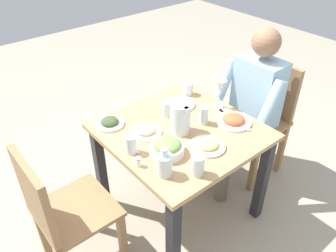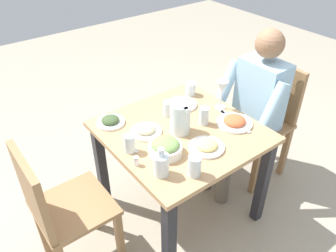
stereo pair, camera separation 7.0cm
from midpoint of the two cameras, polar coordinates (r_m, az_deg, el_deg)
name	(u,v)px [view 2 (the right image)]	position (r m, az deg, el deg)	size (l,w,h in m)	color
ground_plane	(179,209)	(2.53, 2.67, -13.70)	(8.00, 8.00, 0.00)	#9E937F
dining_table	(181,145)	(2.12, 3.10, -3.24)	(0.87, 0.87, 0.71)	tan
chair_near	(266,115)	(2.65, 16.89, 1.75)	(0.40, 0.40, 0.90)	#997047
chair_far	(58,208)	(1.93, -17.00, -13.09)	(0.40, 0.40, 0.90)	#997047
diner_near	(250,107)	(2.43, 14.47, 3.08)	(0.48, 0.53, 1.19)	#9EC6E0
water_pitcher	(180,118)	(1.98, 3.05, 1.32)	(0.16, 0.12, 0.19)	silver
salad_bowl	(165,147)	(1.85, 0.64, -3.61)	(0.19, 0.19, 0.09)	white
plate_yoghurt	(182,103)	(2.28, 3.23, 3.84)	(0.20, 0.20, 0.05)	white
plate_beans	(146,130)	(2.02, -2.74, -0.73)	(0.19, 0.19, 0.05)	white
plate_dolmas	(110,121)	(2.12, -8.73, 0.82)	(0.18, 0.18, 0.05)	white
plate_rice_curry	(234,122)	(2.13, 12.04, 0.71)	(0.22, 0.22, 0.05)	white
plate_fries	(207,146)	(1.91, 7.55, -3.32)	(0.20, 0.20, 0.05)	white
water_glass_near_left	(195,166)	(1.72, 5.67, -6.74)	(0.07, 0.07, 0.11)	silver
water_glass_center	(204,116)	(2.09, 7.06, 1.70)	(0.06, 0.06, 0.11)	silver
water_glass_far_left	(190,89)	(2.39, 4.64, 6.23)	(0.07, 0.07, 0.09)	silver
water_glass_near_right	(168,109)	(2.15, 0.93, 2.91)	(0.06, 0.06, 0.10)	silver
water_glass_far_right	(130,144)	(1.86, -5.42, -2.96)	(0.06, 0.06, 0.11)	silver
wine_glass	(222,89)	(2.22, 9.97, 6.18)	(0.08, 0.08, 0.20)	silver
oil_carafe	(161,166)	(1.71, 0.04, -6.68)	(0.08, 0.08, 0.16)	silver
salt_shaker	(136,161)	(1.79, -4.24, -5.90)	(0.03, 0.03, 0.05)	white
fork_near	(242,125)	(2.14, 13.32, 0.12)	(0.17, 0.03, 0.01)	silver
knife_near	(227,116)	(2.20, 10.83, 1.58)	(0.18, 0.02, 0.01)	silver
fork_far	(231,116)	(2.21, 11.51, 1.61)	(0.17, 0.03, 0.01)	silver
knife_far	(130,143)	(1.94, -5.44, -2.95)	(0.18, 0.02, 0.01)	silver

